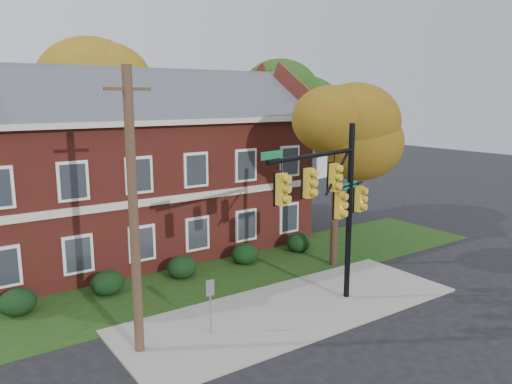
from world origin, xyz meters
TOP-DOWN VIEW (x-y plane):
  - ground at (0.00, 0.00)m, footprint 120.00×120.00m
  - sidewalk at (0.00, 1.00)m, footprint 14.00×5.00m
  - grass_strip at (0.00, 6.00)m, footprint 30.00×6.00m
  - apartment_building at (-2.00, 11.95)m, footprint 18.80×8.80m
  - hedge_far_left at (-9.00, 6.70)m, footprint 1.40×1.26m
  - hedge_left at (-5.50, 6.70)m, footprint 1.40×1.26m
  - hedge_center at (-2.00, 6.70)m, footprint 1.40×1.26m
  - hedge_right at (1.50, 6.70)m, footprint 1.40×1.26m
  - hedge_far_right at (5.00, 6.70)m, footprint 1.40×1.26m
  - tree_near_right at (5.22, 3.87)m, footprint 4.50×4.25m
  - tree_right_rear at (9.31, 12.81)m, footprint 6.30×5.95m
  - tree_far_rear at (-0.66, 19.79)m, footprint 6.84×6.46m
  - traffic_signal at (1.15, 0.17)m, footprint 6.35×1.83m
  - utility_pole at (-6.25, 1.29)m, footprint 1.44×0.31m
  - sign_post at (-3.73, 1.00)m, footprint 0.30×0.08m

SIDE VIEW (x-z plane):
  - ground at x=0.00m, z-range 0.00..0.00m
  - grass_strip at x=0.00m, z-range 0.00..0.04m
  - sidewalk at x=0.00m, z-range 0.00..0.08m
  - hedge_far_left at x=-9.00m, z-range 0.00..1.05m
  - hedge_left at x=-5.50m, z-range 0.00..1.05m
  - hedge_center at x=-2.00m, z-range 0.00..1.05m
  - hedge_right at x=1.50m, z-range 0.00..1.05m
  - hedge_far_right at x=5.00m, z-range 0.00..1.05m
  - sign_post at x=-3.73m, z-range 0.37..2.42m
  - traffic_signal at x=1.15m, z-range 0.88..8.15m
  - utility_pole at x=-6.25m, z-range 0.07..9.28m
  - apartment_building at x=-2.00m, z-range 0.12..9.86m
  - tree_near_right at x=5.22m, z-range 2.38..10.96m
  - tree_right_rear at x=9.31m, z-range 2.81..13.43m
  - tree_far_rear at x=-0.66m, z-range 3.08..14.60m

